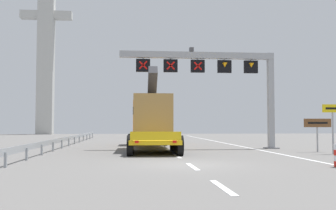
{
  "coord_description": "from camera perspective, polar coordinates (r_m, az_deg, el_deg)",
  "views": [
    {
      "loc": [
        -2.24,
        -16.35,
        1.68
      ],
      "look_at": [
        0.15,
        9.4,
        2.99
      ],
      "focal_mm": 41.78,
      "sensor_mm": 36.0,
      "label": 1
    }
  ],
  "objects": [
    {
      "name": "ground",
      "position": [
        16.59,
        2.51,
        -8.7
      ],
      "size": [
        112.0,
        112.0,
        0.0
      ],
      "primitive_type": "plane",
      "color": "slate"
    },
    {
      "name": "lane_markings",
      "position": [
        41.61,
        -1.96,
        -5.2
      ],
      "size": [
        0.2,
        64.91,
        0.01
      ],
      "color": "silver",
      "rests_on": "ground"
    },
    {
      "name": "edge_line_right",
      "position": [
        29.63,
        11.32,
        -6.08
      ],
      "size": [
        0.2,
        63.0,
        0.01
      ],
      "primitive_type": "cube",
      "color": "silver",
      "rests_on": "ground"
    },
    {
      "name": "overhead_lane_gantry",
      "position": [
        27.86,
        7.22,
        5.0
      ],
      "size": [
        11.17,
        0.9,
        7.1
      ],
      "color": "#9EA0A5",
      "rests_on": "ground"
    },
    {
      "name": "heavy_haul_truck_yellow",
      "position": [
        28.46,
        -2.59,
        -2.27
      ],
      "size": [
        3.15,
        14.09,
        5.3
      ],
      "color": "yellow",
      "rests_on": "ground"
    },
    {
      "name": "exit_sign_yellow",
      "position": [
        24.33,
        22.92,
        -1.7
      ],
      "size": [
        1.26,
        0.15,
        2.85
      ],
      "color": "#9EA0A5",
      "rests_on": "ground"
    },
    {
      "name": "tourist_info_sign_brown",
      "position": [
        25.92,
        20.97,
        -2.9
      ],
      "size": [
        1.75,
        0.15,
        2.06
      ],
      "color": "#9EA0A5",
      "rests_on": "ground"
    },
    {
      "name": "guardrail_left",
      "position": [
        33.3,
        -13.94,
        -4.73
      ],
      "size": [
        0.13,
        37.12,
        0.76
      ],
      "color": "#999EA3",
      "rests_on": "ground"
    },
    {
      "name": "bridge_pylon_distant",
      "position": [
        73.96,
        -17.34,
        9.6
      ],
      "size": [
        9.0,
        2.0,
        34.25
      ],
      "color": "#B7B7B2",
      "rests_on": "ground"
    }
  ]
}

